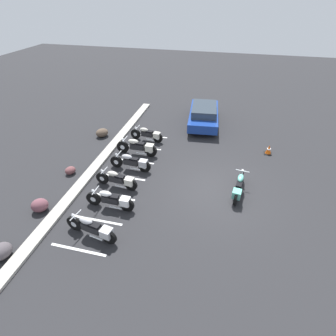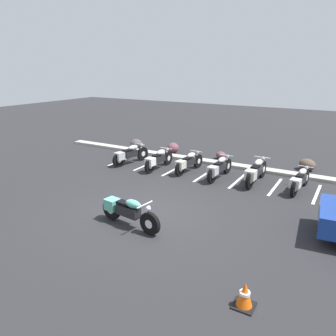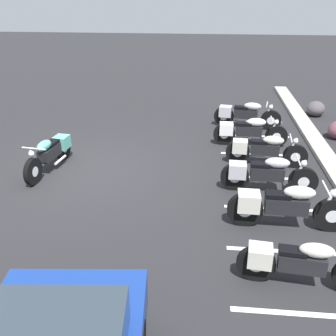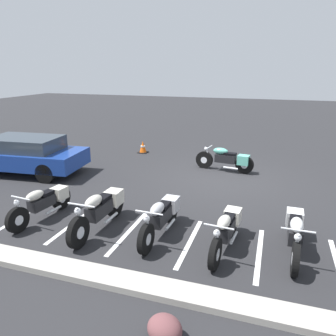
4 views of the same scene
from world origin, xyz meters
TOP-DOWN VIEW (x-y plane):
  - ground at (0.00, 0.00)m, footprint 60.00×60.00m
  - motorcycle_teal_featured at (-0.02, -0.88)m, footprint 2.12×0.66m
  - parked_bike_0 at (-3.68, 4.11)m, footprint 0.73×2.12m
  - parked_bike_1 at (-2.11, 4.07)m, footprint 0.59×2.09m
  - parked_bike_2 at (-0.78, 4.36)m, footprint 0.59×2.04m
  - parked_bike_3 at (0.67, 4.22)m, footprint 0.59×2.11m
  - parked_bike_4 at (2.09, 4.39)m, footprint 0.64×2.27m
  - parked_bike_5 at (3.69, 4.35)m, footprint 0.60×2.01m
  - concrete_curb at (0.00, 6.12)m, footprint 18.00×0.50m
  - landscape_rock_0 at (3.54, 7.22)m, footprint 0.97×0.93m
  - landscape_rock_1 at (-0.35, 7.04)m, footprint 0.65×0.62m
  - landscape_rock_2 at (-2.93, 6.86)m, footprint 0.87×0.89m
  - landscape_rock_3 at (-5.18, 6.73)m, footprint 0.83×0.78m
  - traffic_cone at (3.85, -2.42)m, footprint 0.40×0.40m
  - stall_line_0 at (-4.34, 4.41)m, footprint 0.10×2.10m
  - stall_line_1 at (-2.90, 4.41)m, footprint 0.10×2.10m
  - stall_line_2 at (-1.46, 4.41)m, footprint 0.10×2.10m
  - stall_line_3 at (-0.02, 4.41)m, footprint 0.10×2.10m
  - stall_line_4 at (1.42, 4.41)m, footprint 0.10×2.10m
  - stall_line_5 at (2.86, 4.41)m, footprint 0.10×2.10m
  - stall_line_6 at (4.30, 4.41)m, footprint 0.10×2.10m

SIDE VIEW (x-z plane):
  - ground at x=0.00m, z-range 0.00..0.00m
  - stall_line_0 at x=-4.34m, z-range 0.00..0.00m
  - stall_line_1 at x=-2.90m, z-range 0.00..0.00m
  - stall_line_2 at x=-1.46m, z-range 0.00..0.00m
  - stall_line_3 at x=-0.02m, z-range 0.00..0.00m
  - stall_line_4 at x=1.42m, z-range 0.00..0.00m
  - stall_line_5 at x=2.86m, z-range 0.00..0.00m
  - stall_line_6 at x=4.30m, z-range 0.00..0.00m
  - concrete_curb at x=0.00m, z-range 0.00..0.12m
  - landscape_rock_1 at x=-0.35m, z-range 0.00..0.36m
  - traffic_cone at x=3.85m, z-range -0.02..0.51m
  - landscape_rock_0 at x=3.54m, z-range 0.00..0.50m
  - landscape_rock_3 at x=-5.18m, z-range 0.00..0.51m
  - landscape_rock_2 at x=-2.93m, z-range 0.00..0.54m
  - parked_bike_5 at x=3.69m, z-range 0.03..0.82m
  - parked_bike_2 at x=-0.78m, z-range 0.03..0.83m
  - parked_bike_1 at x=-2.11m, z-range 0.03..0.85m
  - parked_bike_3 at x=0.67m, z-range 0.03..0.86m
  - motorcycle_teal_featured at x=-0.02m, z-range 0.03..0.86m
  - parked_bike_0 at x=-3.68m, z-range 0.03..0.87m
  - parked_bike_4 at x=2.09m, z-range 0.03..0.92m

